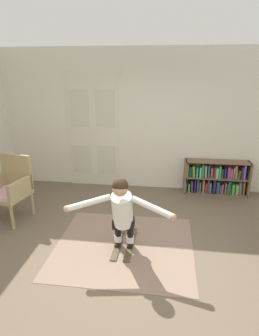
{
  "coord_description": "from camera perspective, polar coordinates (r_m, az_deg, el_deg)",
  "views": [
    {
      "loc": [
        0.53,
        -3.31,
        2.48
      ],
      "look_at": [
        -0.01,
        0.75,
        1.05
      ],
      "focal_mm": 30.5,
      "sensor_mm": 36.0,
      "label": 1
    }
  ],
  "objects": [
    {
      "name": "bookshelf",
      "position": [
        6.18,
        16.89,
        -2.02
      ],
      "size": [
        1.31,
        0.3,
        0.7
      ],
      "color": "brown",
      "rests_on": "ground"
    },
    {
      "name": "skis_pair",
      "position": [
        4.38,
        -1.0,
        -14.84
      ],
      "size": [
        0.29,
        0.8,
        0.07
      ],
      "color": "#4D3E26",
      "rests_on": "rug"
    },
    {
      "name": "ground_plane",
      "position": [
        4.17,
        -1.26,
        -17.24
      ],
      "size": [
        7.2,
        7.2,
        0.0
      ],
      "primitive_type": "plane",
      "color": "brown"
    },
    {
      "name": "wicker_chair",
      "position": [
        5.27,
        -22.72,
        -3.42
      ],
      "size": [
        0.71,
        0.71,
        1.1
      ],
      "color": "tan",
      "rests_on": "ground"
    },
    {
      "name": "rug",
      "position": [
        4.37,
        -1.07,
        -15.27
      ],
      "size": [
        2.0,
        1.83,
        0.01
      ],
      "primitive_type": "cube",
      "color": "#8B6F5F",
      "rests_on": "ground"
    },
    {
      "name": "back_wall",
      "position": [
        6.02,
        2.49,
        9.37
      ],
      "size": [
        6.0,
        0.1,
        2.9
      ],
      "primitive_type": "cube",
      "color": "silver",
      "rests_on": "ground"
    },
    {
      "name": "double_door",
      "position": [
        6.19,
        -7.27,
        7.43
      ],
      "size": [
        1.22,
        0.05,
        2.45
      ],
      "color": "beige",
      "rests_on": "ground"
    },
    {
      "name": "person_skier",
      "position": [
        3.9,
        -1.5,
        -8.24
      ],
      "size": [
        1.46,
        0.56,
        1.1
      ],
      "color": "white",
      "rests_on": "skis_pair"
    }
  ]
}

